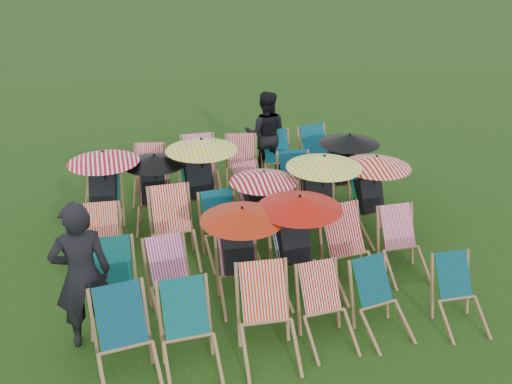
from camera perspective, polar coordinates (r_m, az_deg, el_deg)
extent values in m
plane|color=#17320B|center=(8.69, -0.81, -6.13)|extent=(100.00, 100.00, 0.00)
cube|color=#09612C|center=(6.46, -13.42, -11.93)|extent=(0.55, 0.43, 0.61)
cube|color=#0A6B2D|center=(6.49, -7.14, -11.40)|extent=(0.50, 0.37, 0.59)
cube|color=red|center=(6.64, 0.75, -9.89)|extent=(0.54, 0.42, 0.62)
cube|color=#C20D06|center=(6.91, 6.40, -9.40)|extent=(0.47, 0.36, 0.54)
cube|color=#096320|center=(7.14, 11.54, -8.67)|extent=(0.49, 0.39, 0.53)
cube|color=#09662B|center=(7.55, 19.13, -7.83)|extent=(0.45, 0.34, 0.51)
cube|color=#0A6921|center=(7.46, -14.24, -6.86)|extent=(0.51, 0.38, 0.58)
cube|color=#DC2C87|center=(7.43, -8.89, -6.66)|extent=(0.51, 0.41, 0.56)
cube|color=#E42D7F|center=(7.54, -1.92, -5.84)|extent=(0.49, 0.37, 0.56)
cube|color=black|center=(7.50, -1.85, -6.03)|extent=(0.41, 0.42, 0.59)
sphere|color=tan|center=(7.43, -2.02, -3.60)|extent=(0.21, 0.21, 0.21)
cylinder|color=black|center=(7.35, -1.37, -4.39)|extent=(0.03, 0.03, 0.69)
cone|color=#B5240A|center=(7.20, -1.40, -2.20)|extent=(1.08, 1.08, 0.17)
cube|color=#0828A6|center=(7.73, 3.54, -4.82)|extent=(0.53, 0.42, 0.58)
cube|color=black|center=(7.70, 3.70, -5.00)|extent=(0.46, 0.47, 0.61)
sphere|color=tan|center=(7.62, 3.44, -2.54)|extent=(0.21, 0.21, 0.21)
cylinder|color=black|center=(7.56, 4.31, -3.27)|extent=(0.03, 0.03, 0.72)
cone|color=#B7130A|center=(7.41, 4.39, -1.03)|extent=(1.13, 1.13, 0.17)
cube|color=#C2060E|center=(7.95, 8.69, -3.73)|extent=(0.58, 0.46, 0.64)
cube|color=#EF2F66|center=(8.37, 13.98, -3.35)|extent=(0.48, 0.36, 0.56)
cube|color=red|center=(8.48, -15.20, -3.11)|extent=(0.49, 0.38, 0.56)
cube|color=red|center=(8.53, -8.56, -1.65)|extent=(0.54, 0.40, 0.63)
cube|color=#0A6B32|center=(8.51, -3.71, -1.95)|extent=(0.51, 0.40, 0.58)
cube|color=#F8319B|center=(8.73, 0.18, -1.58)|extent=(0.50, 0.41, 0.53)
cube|color=black|center=(8.70, 0.32, -1.70)|extent=(0.44, 0.45, 0.55)
sphere|color=tan|center=(8.64, 0.05, 0.26)|extent=(0.19, 0.19, 0.19)
cylinder|color=black|center=(8.58, 0.76, -0.27)|extent=(0.03, 0.03, 0.65)
cone|color=red|center=(8.46, 0.77, 1.54)|extent=(1.02, 1.02, 0.16)
cube|color=red|center=(8.98, 6.11, -0.39)|extent=(0.55, 0.44, 0.60)
cube|color=black|center=(8.93, 6.18, -0.53)|extent=(0.48, 0.49, 0.63)
sphere|color=tan|center=(8.89, 6.13, 1.68)|extent=(0.22, 0.22, 0.22)
cylinder|color=black|center=(8.79, 6.72, 1.01)|extent=(0.03, 0.03, 0.74)
cone|color=#F7F90D|center=(8.66, 6.83, 3.05)|extent=(1.16, 1.16, 0.18)
cube|color=#0B7732|center=(9.25, 11.01, -0.19)|extent=(0.53, 0.43, 0.56)
cube|color=black|center=(9.22, 11.18, -0.31)|extent=(0.46, 0.47, 0.59)
sphere|color=tan|center=(9.17, 10.99, 1.68)|extent=(0.21, 0.21, 0.21)
cylinder|color=black|center=(9.12, 11.76, 1.15)|extent=(0.03, 0.03, 0.69)
cone|color=red|center=(9.00, 11.94, 2.99)|extent=(1.09, 1.09, 0.17)
cube|color=#096623|center=(9.53, -14.94, 0.28)|extent=(0.55, 0.45, 0.58)
cube|color=black|center=(9.49, -14.99, 0.15)|extent=(0.48, 0.49, 0.61)
sphere|color=tan|center=(9.46, -15.10, 2.17)|extent=(0.21, 0.21, 0.21)
cylinder|color=black|center=(9.33, -14.84, 1.56)|extent=(0.03, 0.03, 0.71)
cone|color=red|center=(9.22, -15.06, 3.42)|extent=(1.12, 1.12, 0.17)
cube|color=#F23065|center=(9.55, -10.19, 0.40)|extent=(0.49, 0.40, 0.53)
cube|color=black|center=(9.51, -10.22, 0.29)|extent=(0.43, 0.44, 0.55)
sphere|color=tan|center=(9.48, -10.30, 2.11)|extent=(0.19, 0.19, 0.19)
cylinder|color=black|center=(9.38, -10.01, 1.56)|extent=(0.03, 0.03, 0.64)
cone|color=black|center=(9.27, -10.14, 3.23)|extent=(1.01, 1.01, 0.16)
cube|color=#0A6E23|center=(9.58, -5.84, 1.37)|extent=(0.54, 0.41, 0.61)
cube|color=black|center=(9.53, -5.77, 1.25)|extent=(0.46, 0.47, 0.64)
sphere|color=tan|center=(9.50, -6.00, 3.35)|extent=(0.22, 0.22, 0.22)
cylinder|color=black|center=(9.40, -5.40, 2.78)|extent=(0.03, 0.03, 0.75)
cone|color=#F9EB0D|center=(9.27, -5.48, 4.75)|extent=(1.18, 1.18, 0.18)
cube|color=#EF0830|center=(9.75, -0.91, 1.32)|extent=(0.50, 0.40, 0.52)
cube|color=#096034|center=(9.98, 3.88, 2.28)|extent=(0.52, 0.40, 0.59)
cube|color=#0A6922|center=(10.26, 8.67, 2.45)|extent=(0.50, 0.40, 0.55)
cube|color=black|center=(10.22, 8.74, 2.34)|extent=(0.43, 0.45, 0.58)
sphere|color=tan|center=(10.19, 8.70, 4.13)|extent=(0.20, 0.20, 0.20)
cylinder|color=black|center=(10.10, 9.21, 3.61)|extent=(0.03, 0.03, 0.68)
cone|color=black|center=(10.00, 9.33, 5.27)|extent=(1.06, 1.06, 0.16)
cube|color=#FB3278|center=(10.53, -15.27, 2.13)|extent=(0.47, 0.38, 0.51)
cube|color=red|center=(10.57, -10.56, 3.14)|extent=(0.54, 0.44, 0.57)
cube|color=#D92B65|center=(10.60, -5.73, 3.92)|extent=(0.55, 0.41, 0.64)
cube|color=red|center=(10.78, -1.49, 4.12)|extent=(0.56, 0.45, 0.59)
cube|color=#096640|center=(11.05, 2.05, 4.59)|extent=(0.50, 0.37, 0.59)
cube|color=#096840|center=(11.17, 5.89, 4.93)|extent=(0.59, 0.48, 0.63)
imported|color=black|center=(6.79, -17.01, -7.98)|extent=(0.71, 0.51, 1.83)
imported|color=black|center=(11.12, 0.98, 5.80)|extent=(0.98, 0.87, 1.69)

